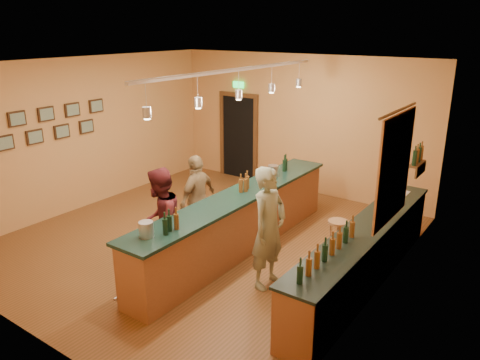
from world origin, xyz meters
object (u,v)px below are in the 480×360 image
Objects in this scene: back_counter at (364,255)px; bartender at (269,228)px; bar_stool at (338,229)px; tasting_bar at (239,218)px; customer_a at (160,222)px; customer_b at (198,198)px.

bartender is at bearing -143.70° from back_counter.
tasting_bar is at bearing -155.48° from bar_stool.
customer_b is (-0.32, 1.27, -0.06)m from customer_a.
customer_a is (-0.55, -1.34, 0.27)m from tasting_bar.
bartender is 2.00m from customer_b.
customer_a reaches higher than back_counter.
bar_stool is at bearing 24.52° from tasting_bar.
customer_a is at bearing -151.10° from back_counter.
back_counter is at bearing -38.42° from bar_stool.
back_counter is 1.52m from bartender.
back_counter is 0.84m from bar_stool.
bartender is 1.53m from bar_stool.
back_counter is at bearing 4.70° from tasting_bar.
back_counter is 6.53× the size of bar_stool.
tasting_bar is (-2.20, -0.18, 0.12)m from back_counter.
bar_stool is at bearing 103.88° from customer_b.
back_counter is 3.17m from customer_a.
customer_b is at bearing -162.32° from bar_stool.
bartender is at bearing -110.28° from bar_stool.
customer_a is at bearing -135.70° from bar_stool.
bar_stool is at bearing 114.15° from customer_a.
back_counter is 2.61× the size of customer_a.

